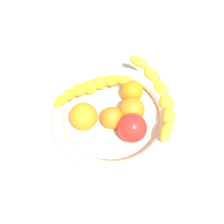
# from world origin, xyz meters

# --- Properties ---
(kitchen_counter) EXTENTS (1.20, 1.20, 0.03)m
(kitchen_counter) POSITION_xyz_m (0.00, 0.00, 0.01)
(kitchen_counter) COLOR #AFADA0
(kitchen_counter) RESTS_ON ground
(fruit_bowl) EXTENTS (0.29, 0.29, 0.05)m
(fruit_bowl) POSITION_xyz_m (0.00, 0.00, 0.06)
(fruit_bowl) COLOR beige
(fruit_bowl) RESTS_ON kitchen_counter
(banana_draped_left) EXTENTS (0.19, 0.11, 0.05)m
(banana_draped_left) POSITION_xyz_m (0.01, 0.09, 0.08)
(banana_draped_left) COLOR yellow
(banana_draped_left) RESTS_ON fruit_bowl
(banana_draped_right) EXTENTS (0.16, 0.22, 0.05)m
(banana_draped_right) POSITION_xyz_m (0.11, -0.05, 0.08)
(banana_draped_right) COLOR yellow
(banana_draped_right) RESTS_ON fruit_bowl
(orange_front) EXTENTS (0.05, 0.05, 0.05)m
(orange_front) POSITION_xyz_m (-0.01, -0.01, 0.08)
(orange_front) COLOR orange
(orange_front) RESTS_ON fruit_bowl
(orange_mid_left) EXTENTS (0.06, 0.06, 0.06)m
(orange_mid_left) POSITION_xyz_m (0.04, -0.03, 0.08)
(orange_mid_left) COLOR orange
(orange_mid_left) RESTS_ON fruit_bowl
(orange_mid_right) EXTENTS (0.07, 0.07, 0.07)m
(orange_mid_right) POSITION_xyz_m (-0.06, 0.04, 0.08)
(orange_mid_right) COLOR orange
(orange_mid_right) RESTS_ON fruit_bowl
(orange_rear) EXTENTS (0.05, 0.05, 0.05)m
(orange_rear) POSITION_xyz_m (0.08, 0.01, 0.08)
(orange_rear) COLOR orange
(orange_rear) RESTS_ON fruit_bowl
(tomato_red) EXTENTS (0.07, 0.07, 0.07)m
(tomato_red) POSITION_xyz_m (-0.00, -0.06, 0.09)
(tomato_red) COLOR red
(tomato_red) RESTS_ON fruit_bowl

